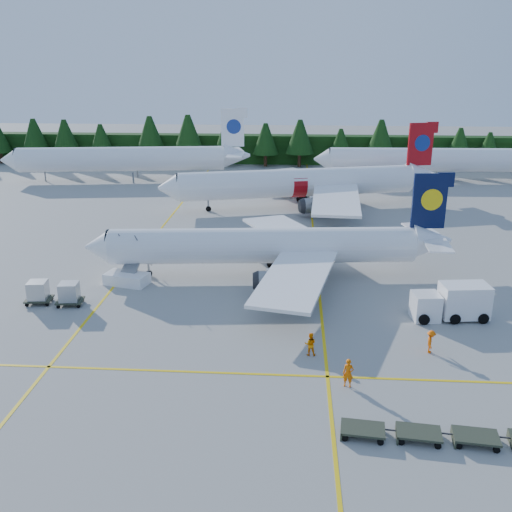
# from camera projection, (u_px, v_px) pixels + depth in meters

# --- Properties ---
(ground) EXTENTS (320.00, 320.00, 0.00)m
(ground) POSITION_uv_depth(u_px,v_px,m) (249.00, 335.00, 45.83)
(ground) COLOR #969590
(ground) RESTS_ON ground
(taxi_stripe_a) EXTENTS (0.25, 120.00, 0.01)m
(taxi_stripe_a) POSITION_uv_depth(u_px,v_px,m) (142.00, 253.00, 65.61)
(taxi_stripe_a) COLOR yellow
(taxi_stripe_a) RESTS_ON ground
(taxi_stripe_b) EXTENTS (0.25, 120.00, 0.01)m
(taxi_stripe_b) POSITION_uv_depth(u_px,v_px,m) (316.00, 256.00, 64.33)
(taxi_stripe_b) COLOR yellow
(taxi_stripe_b) RESTS_ON ground
(taxi_stripe_cross) EXTENTS (80.00, 0.25, 0.01)m
(taxi_stripe_cross) POSITION_uv_depth(u_px,v_px,m) (242.00, 374.00, 40.17)
(taxi_stripe_cross) COLOR yellow
(taxi_stripe_cross) RESTS_ON ground
(treeline_hedge) EXTENTS (220.00, 4.00, 6.00)m
(treeline_hedge) POSITION_uv_depth(u_px,v_px,m) (279.00, 149.00, 122.27)
(treeline_hedge) COLOR black
(treeline_hedge) RESTS_ON ground
(airliner_navy) EXTENTS (36.11, 29.59, 10.50)m
(airliner_navy) POSITION_uv_depth(u_px,v_px,m) (256.00, 246.00, 57.58)
(airliner_navy) COLOR white
(airliner_navy) RESTS_ON ground
(airliner_red) EXTENTS (40.94, 33.25, 12.15)m
(airliner_red) POSITION_uv_depth(u_px,v_px,m) (293.00, 183.00, 84.79)
(airliner_red) COLOR white
(airliner_red) RESTS_ON ground
(airliner_far_left) EXTENTS (44.01, 9.65, 12.83)m
(airliner_far_left) POSITION_uv_depth(u_px,v_px,m) (115.00, 159.00, 104.14)
(airliner_far_left) COLOR white
(airliner_far_left) RESTS_ON ground
(airliner_far_right) EXTENTS (43.11, 5.50, 12.53)m
(airliner_far_right) POSITION_uv_depth(u_px,v_px,m) (424.00, 159.00, 103.93)
(airliner_far_right) COLOR white
(airliner_far_right) RESTS_ON ground
(airstairs) EXTENTS (4.61, 6.26, 3.78)m
(airstairs) POSITION_uv_depth(u_px,v_px,m) (128.00, 275.00, 56.40)
(airstairs) COLOR white
(airstairs) RESTS_ON ground
(service_truck) EXTENTS (6.55, 2.99, 3.06)m
(service_truck) POSITION_uv_depth(u_px,v_px,m) (450.00, 302.00, 48.37)
(service_truck) COLOR white
(service_truck) RESTS_ON ground
(dolly_train) EXTENTS (12.35, 2.27, 0.15)m
(dolly_train) POSITION_uv_depth(u_px,v_px,m) (447.00, 434.00, 32.88)
(dolly_train) COLOR #2F3526
(dolly_train) RESTS_ON ground
(uld_pair) EXTENTS (5.45, 2.21, 1.77)m
(uld_pair) POSITION_uv_depth(u_px,v_px,m) (54.00, 292.00, 51.30)
(uld_pair) COLOR #2F3526
(uld_pair) RESTS_ON ground
(crew_a) EXTENTS (0.82, 0.62, 2.01)m
(crew_a) POSITION_uv_depth(u_px,v_px,m) (348.00, 373.00, 38.30)
(crew_a) COLOR #EC6404
(crew_a) RESTS_ON ground
(crew_b) EXTENTS (0.89, 0.70, 1.81)m
(crew_b) POSITION_uv_depth(u_px,v_px,m) (310.00, 344.00, 42.45)
(crew_b) COLOR orange
(crew_b) RESTS_ON ground
(crew_c) EXTENTS (0.66, 0.84, 1.80)m
(crew_c) POSITION_uv_depth(u_px,v_px,m) (431.00, 342.00, 42.81)
(crew_c) COLOR #FF5E05
(crew_c) RESTS_ON ground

